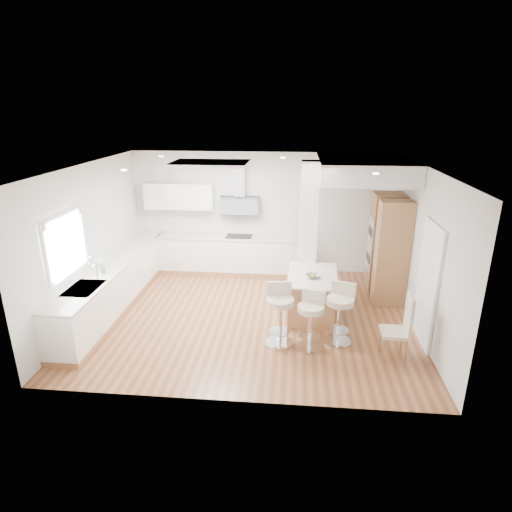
# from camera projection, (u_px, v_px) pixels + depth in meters

# --- Properties ---
(ground) EXTENTS (6.00, 6.00, 0.00)m
(ground) POSITION_uv_depth(u_px,v_px,m) (251.00, 316.00, 8.13)
(ground) COLOR brown
(ground) RESTS_ON ground
(ceiling) EXTENTS (6.00, 5.00, 0.02)m
(ceiling) POSITION_uv_depth(u_px,v_px,m) (251.00, 316.00, 8.13)
(ceiling) COLOR silver
(ceiling) RESTS_ON ground
(wall_back) EXTENTS (6.00, 0.04, 2.80)m
(wall_back) POSITION_uv_depth(u_px,v_px,m) (262.00, 213.00, 10.01)
(wall_back) COLOR silver
(wall_back) RESTS_ON ground
(wall_left) EXTENTS (0.04, 5.00, 2.80)m
(wall_left) POSITION_uv_depth(u_px,v_px,m) (90.00, 241.00, 7.93)
(wall_left) COLOR silver
(wall_left) RESTS_ON ground
(wall_right) EXTENTS (0.04, 5.00, 2.80)m
(wall_right) POSITION_uv_depth(u_px,v_px,m) (422.00, 251.00, 7.40)
(wall_right) COLOR silver
(wall_right) RESTS_ON ground
(skylight) EXTENTS (4.10, 2.10, 0.06)m
(skylight) POSITION_uv_depth(u_px,v_px,m) (211.00, 163.00, 7.84)
(skylight) COLOR white
(skylight) RESTS_ON ground
(window_left) EXTENTS (0.06, 1.28, 1.07)m
(window_left) POSITION_uv_depth(u_px,v_px,m) (65.00, 240.00, 6.98)
(window_left) COLOR white
(window_left) RESTS_ON ground
(doorway_right) EXTENTS (0.05, 1.00, 2.10)m
(doorway_right) POSITION_uv_depth(u_px,v_px,m) (428.00, 286.00, 6.97)
(doorway_right) COLOR #4D443C
(doorway_right) RESTS_ON ground
(counter_left) EXTENTS (0.63, 4.50, 1.35)m
(counter_left) POSITION_uv_depth(u_px,v_px,m) (116.00, 283.00, 8.43)
(counter_left) COLOR #A27145
(counter_left) RESTS_ON ground
(counter_back) EXTENTS (3.62, 0.63, 2.50)m
(counter_back) POSITION_uv_depth(u_px,v_px,m) (222.00, 244.00, 10.07)
(counter_back) COLOR #A27145
(counter_back) RESTS_ON ground
(pillar) EXTENTS (0.35, 0.35, 2.80)m
(pillar) POSITION_uv_depth(u_px,v_px,m) (308.00, 232.00, 8.46)
(pillar) COLOR white
(pillar) RESTS_ON ground
(soffit) EXTENTS (1.78, 2.20, 0.40)m
(soffit) POSITION_uv_depth(u_px,v_px,m) (364.00, 169.00, 8.39)
(soffit) COLOR silver
(soffit) RESTS_ON ground
(oven_column) EXTENTS (0.63, 1.21, 2.10)m
(oven_column) POSITION_uv_depth(u_px,v_px,m) (387.00, 247.00, 8.70)
(oven_column) COLOR #A27145
(oven_column) RESTS_ON ground
(peninsula) EXTENTS (0.95, 1.39, 0.89)m
(peninsula) POSITION_uv_depth(u_px,v_px,m) (312.00, 295.00, 8.02)
(peninsula) COLOR #A27145
(peninsula) RESTS_ON ground
(bar_stool_a) EXTENTS (0.54, 0.54, 1.05)m
(bar_stool_a) POSITION_uv_depth(u_px,v_px,m) (280.00, 311.00, 7.00)
(bar_stool_a) COLOR silver
(bar_stool_a) RESTS_ON ground
(bar_stool_b) EXTENTS (0.55, 0.55, 0.99)m
(bar_stool_b) POSITION_uv_depth(u_px,v_px,m) (311.00, 318.00, 6.87)
(bar_stool_b) COLOR silver
(bar_stool_b) RESTS_ON ground
(bar_stool_c) EXTENTS (0.60, 0.60, 1.04)m
(bar_stool_c) POSITION_uv_depth(u_px,v_px,m) (340.00, 311.00, 7.04)
(bar_stool_c) COLOR silver
(bar_stool_c) RESTS_ON ground
(dining_chair) EXTENTS (0.43, 0.43, 1.08)m
(dining_chair) POSITION_uv_depth(u_px,v_px,m) (402.00, 325.00, 6.60)
(dining_chair) COLOR beige
(dining_chair) RESTS_ON ground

